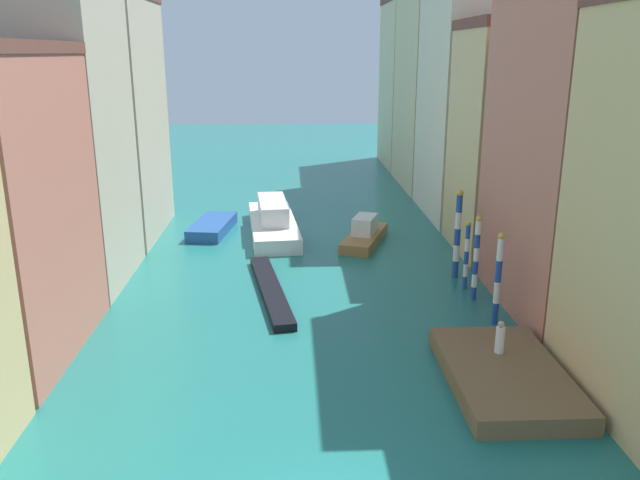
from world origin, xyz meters
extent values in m
plane|color=#1E6B66|center=(0.00, 24.50, 0.00)|extent=(154.00, 154.00, 0.00)
cube|color=#BCB299|center=(-13.15, 20.32, 10.68)|extent=(6.42, 8.17, 21.35)
cube|color=#BCB299|center=(-13.15, 30.04, 7.86)|extent=(6.42, 10.22, 15.73)
cube|color=#C6705B|center=(13.15, 15.40, 8.81)|extent=(6.42, 10.53, 17.61)
cube|color=#DBB77A|center=(13.15, 24.95, 6.86)|extent=(6.42, 7.48, 13.73)
cube|color=brown|center=(13.15, 24.95, 14.04)|extent=(6.55, 7.63, 0.64)
cube|color=beige|center=(13.15, 34.57, 9.90)|extent=(6.42, 10.55, 19.79)
cube|color=beige|center=(13.15, 46.13, 10.97)|extent=(6.42, 11.68, 21.94)
cube|color=beige|center=(13.15, 57.77, 8.75)|extent=(6.42, 10.93, 17.50)
cube|color=brown|center=(13.15, 57.77, 17.81)|extent=(6.55, 11.15, 0.63)
cube|color=brown|center=(7.48, 7.50, 0.38)|extent=(4.33, 7.43, 0.75)
cylinder|color=white|center=(7.60, 8.72, 1.31)|extent=(0.36, 0.36, 1.11)
sphere|color=tan|center=(7.60, 8.72, 1.99)|extent=(0.26, 0.26, 0.26)
cylinder|color=#1E479E|center=(8.89, 13.21, 0.53)|extent=(0.29, 0.29, 1.05)
cylinder|color=white|center=(8.89, 13.21, 1.58)|extent=(0.29, 0.29, 1.05)
cylinder|color=#1E479E|center=(8.89, 13.21, 2.64)|extent=(0.29, 0.29, 1.05)
cylinder|color=white|center=(8.89, 13.21, 3.69)|extent=(0.29, 0.29, 1.05)
sphere|color=gold|center=(8.89, 13.21, 4.33)|extent=(0.32, 0.32, 0.32)
cylinder|color=#1E479E|center=(8.73, 16.29, 0.35)|extent=(0.28, 0.28, 0.71)
cylinder|color=white|center=(8.73, 16.29, 1.06)|extent=(0.28, 0.28, 0.71)
cylinder|color=#1E479E|center=(8.73, 16.29, 1.77)|extent=(0.28, 0.28, 0.71)
cylinder|color=white|center=(8.73, 16.29, 2.48)|extent=(0.28, 0.28, 0.71)
cylinder|color=#1E479E|center=(8.73, 16.29, 3.18)|extent=(0.28, 0.28, 0.71)
cylinder|color=white|center=(8.73, 16.29, 3.89)|extent=(0.28, 0.28, 0.71)
sphere|color=gold|center=(8.73, 16.29, 4.36)|extent=(0.31, 0.31, 0.31)
cylinder|color=#1E479E|center=(8.69, 17.88, 0.36)|extent=(0.24, 0.24, 0.72)
cylinder|color=white|center=(8.69, 17.88, 1.07)|extent=(0.24, 0.24, 0.72)
cylinder|color=#1E479E|center=(8.69, 17.88, 1.79)|extent=(0.24, 0.24, 0.72)
cylinder|color=white|center=(8.69, 17.88, 2.50)|extent=(0.24, 0.24, 0.72)
cylinder|color=#1E479E|center=(8.69, 17.88, 3.22)|extent=(0.24, 0.24, 0.72)
sphere|color=gold|center=(8.69, 17.88, 3.67)|extent=(0.27, 0.27, 0.27)
cylinder|color=#1E479E|center=(8.66, 19.85, 0.48)|extent=(0.35, 0.35, 0.96)
cylinder|color=white|center=(8.66, 19.85, 1.43)|extent=(0.35, 0.35, 0.96)
cylinder|color=#1E479E|center=(8.66, 19.85, 2.39)|extent=(0.35, 0.35, 0.96)
cylinder|color=white|center=(8.66, 19.85, 3.34)|extent=(0.35, 0.35, 0.96)
cylinder|color=#1E479E|center=(8.66, 19.85, 4.30)|extent=(0.35, 0.35, 0.96)
sphere|color=gold|center=(8.66, 19.85, 4.92)|extent=(0.38, 0.38, 0.38)
cube|color=white|center=(-2.01, 29.54, 0.52)|extent=(4.04, 11.21, 1.03)
cube|color=silver|center=(-2.01, 29.54, 1.72)|extent=(2.38, 5.84, 1.37)
cube|color=black|center=(-1.87, 17.70, 0.21)|extent=(2.74, 10.34, 0.42)
cube|color=#234C93|center=(-6.35, 29.97, 0.41)|extent=(3.12, 6.20, 0.82)
cube|color=olive|center=(4.23, 26.82, 0.34)|extent=(3.97, 6.66, 0.68)
cube|color=silver|center=(4.23, 26.82, 1.27)|extent=(2.01, 2.66, 1.18)
camera|label=1|loc=(-0.72, -14.29, 12.40)|focal=35.75mm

